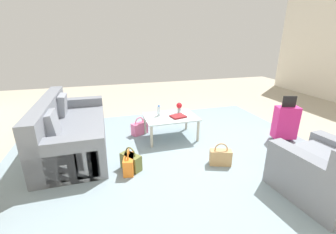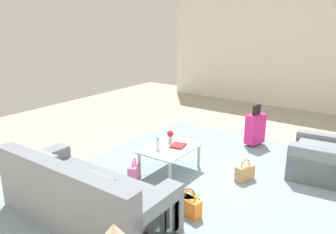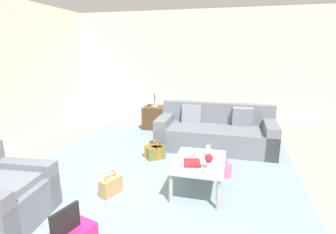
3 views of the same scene
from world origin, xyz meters
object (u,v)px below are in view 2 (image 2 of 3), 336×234
Objects in this scene: suitcase_magenta at (255,128)px; handbag_olive at (187,204)px; armchair at (327,160)px; water_bottle at (158,144)px; couch at (81,199)px; flower_vase at (170,135)px; handbag_orange at (190,206)px; coffee_table_book at (178,145)px; handbag_tan at (245,172)px; coffee_table at (170,151)px; handbag_pink at (134,171)px.

handbag_olive is at bearing 3.92° from suitcase_magenta.
water_bottle is (1.51, -2.27, 0.23)m from armchair.
couch reaches higher than flower_vase.
armchair is at bearing 115.09° from flower_vase.
water_bottle is 0.57× the size of handbag_orange.
coffee_table_book is 1.39m from handbag_orange.
flower_vase is at bearing -135.76° from handbag_orange.
handbag_olive is 1.34m from handbag_tan.
coffee_table is 1.15× the size of suitcase_magenta.
handbag_pink is (-1.25, -0.22, -0.17)m from couch.
armchair is 2.53m from handbag_olive.
couch is 8.95× the size of coffee_table_book.
coffee_table is at bearing 149.41° from handbag_pink.
coffee_table_book is 0.27m from flower_vase.
handbag_orange is at bearing 55.93° from water_bottle.
suitcase_magenta reaches higher than coffee_table.
coffee_table_book is at bearing -73.51° from handbag_tan.
armchair is at bearing 126.61° from handbag_pink.
handbag_pink is at bearing -43.31° from coffee_table_book.
coffee_table is at bearing 176.82° from couch.
coffee_table is (1.31, -2.17, 0.09)m from armchair.
armchair is 2.57m from flower_vase.
flower_vase reaches higher than coffee_table_book.
handbag_tan is at bearing 110.80° from coffee_table.
coffee_table is 0.27m from water_bottle.
handbag_pink is (2.54, -1.02, -0.23)m from suitcase_magenta.
flower_vase is at bearing -64.91° from armchair.
suitcase_magenta reaches higher than handbag_olive.
handbag_orange is (2.91, 0.25, -0.23)m from suitcase_magenta.
coffee_table_book is 1.33m from handbag_olive.
coffee_table is at bearing -133.75° from handbag_orange.
flower_vase reaches higher than coffee_table.
suitcase_magenta is at bearing -115.29° from armchair.
handbag_tan is at bearing -49.54° from armchair.
coffee_table is at bearing -134.36° from handbag_olive.
water_bottle is at bearing 180.00° from couch.
armchair is 2.73m from water_bottle.
flower_vase is (-0.42, -0.05, 0.03)m from water_bottle.
handbag_olive is at bearing 132.76° from couch.
couch reaches higher than handbag_orange.
suitcase_magenta is at bearing -176.08° from handbag_olive.
water_bottle is 2.35m from suitcase_magenta.
flower_vase is at bearing -145.71° from coffee_table.
handbag_orange is 1.36m from handbag_tan.
handbag_olive is at bearing 27.18° from coffee_table_book.
couch reaches higher than water_bottle.
water_bottle is 1.00× the size of flower_vase.
armchair is at bearing 130.46° from handbag_tan.
couch is 2.25× the size of armchair.
coffee_table is 0.68m from handbag_pink.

